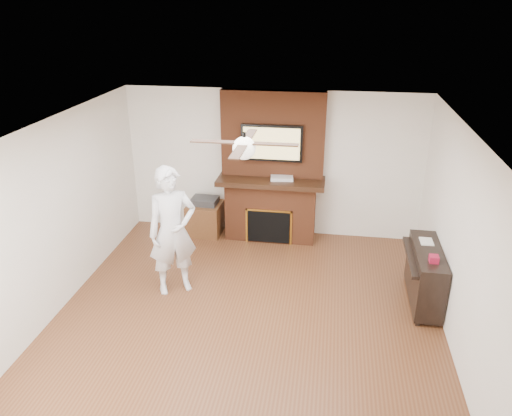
% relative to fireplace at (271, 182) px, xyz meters
% --- Properties ---
extents(room_shell, '(5.36, 5.86, 2.86)m').
position_rel_fireplace_xyz_m(room_shell, '(0.00, -2.55, 0.25)').
color(room_shell, '#522C18').
rests_on(room_shell, ground).
extents(fireplace, '(1.78, 0.64, 2.50)m').
position_rel_fireplace_xyz_m(fireplace, '(0.00, 0.00, 0.00)').
color(fireplace, brown).
rests_on(fireplace, ground).
extents(tv, '(1.00, 0.08, 0.60)m').
position_rel_fireplace_xyz_m(tv, '(0.00, -0.05, 0.68)').
color(tv, black).
rests_on(tv, fireplace).
extents(ceiling_fan, '(1.21, 1.21, 0.31)m').
position_rel_fireplace_xyz_m(ceiling_fan, '(-0.00, -2.55, 1.34)').
color(ceiling_fan, black).
rests_on(ceiling_fan, room_shell).
extents(person, '(0.81, 0.73, 1.83)m').
position_rel_fireplace_xyz_m(person, '(-1.12, -1.93, -0.08)').
color(person, silver).
rests_on(person, ground).
extents(side_table, '(0.60, 0.60, 0.66)m').
position_rel_fireplace_xyz_m(side_table, '(-1.15, -0.07, -0.69)').
color(side_table, '#543018').
rests_on(side_table, ground).
extents(piano, '(0.47, 1.22, 0.89)m').
position_rel_fireplace_xyz_m(piano, '(2.31, -1.72, -0.57)').
color(piano, black).
rests_on(piano, ground).
extents(cable_box, '(0.39, 0.25, 0.05)m').
position_rel_fireplace_xyz_m(cable_box, '(0.18, -0.10, 0.11)').
color(cable_box, silver).
rests_on(cable_box, fireplace).
extents(candle_orange, '(0.08, 0.08, 0.14)m').
position_rel_fireplace_xyz_m(candle_orange, '(-0.18, -0.23, -0.93)').
color(candle_orange, orange).
rests_on(candle_orange, ground).
extents(candle_green, '(0.07, 0.07, 0.08)m').
position_rel_fireplace_xyz_m(candle_green, '(0.01, -0.17, -0.96)').
color(candle_green, '#4B742E').
rests_on(candle_green, ground).
extents(candle_cream, '(0.09, 0.09, 0.13)m').
position_rel_fireplace_xyz_m(candle_cream, '(0.17, -0.23, -0.93)').
color(candle_cream, '#FBE2C7').
rests_on(candle_cream, ground).
extents(candle_blue, '(0.06, 0.06, 0.08)m').
position_rel_fireplace_xyz_m(candle_blue, '(0.28, -0.25, -0.95)').
color(candle_blue, '#325E97').
rests_on(candle_blue, ground).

